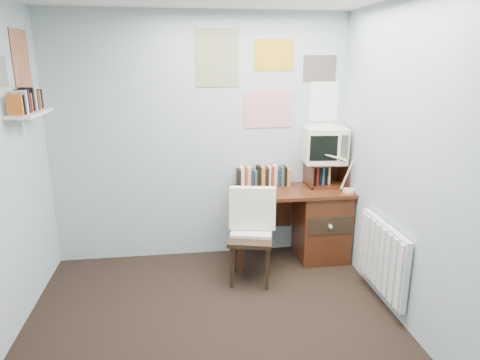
# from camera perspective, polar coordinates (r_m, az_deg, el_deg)

# --- Properties ---
(ground) EXTENTS (3.50, 3.50, 0.00)m
(ground) POSITION_cam_1_polar(r_m,az_deg,el_deg) (3.28, -2.95, -22.63)
(ground) COLOR black
(ground) RESTS_ON ground
(back_wall) EXTENTS (3.00, 0.02, 2.50)m
(back_wall) POSITION_cam_1_polar(r_m,az_deg,el_deg) (4.39, -5.26, 5.38)
(back_wall) COLOR #A3B5BA
(back_wall) RESTS_ON ground
(right_wall) EXTENTS (0.02, 3.50, 2.50)m
(right_wall) POSITION_cam_1_polar(r_m,az_deg,el_deg) (3.18, 24.73, -0.05)
(right_wall) COLOR #A3B5BA
(right_wall) RESTS_ON ground
(desk) EXTENTS (1.20, 0.55, 0.76)m
(desk) POSITION_cam_1_polar(r_m,az_deg,el_deg) (4.57, 10.09, -5.40)
(desk) COLOR #502312
(desk) RESTS_ON ground
(desk_chair) EXTENTS (0.53, 0.52, 0.86)m
(desk_chair) POSITION_cam_1_polar(r_m,az_deg,el_deg) (4.01, 1.44, -7.86)
(desk_chair) COLOR black
(desk_chair) RESTS_ON ground
(desk_lamp) EXTENTS (0.35, 0.32, 0.43)m
(desk_lamp) POSITION_cam_1_polar(r_m,az_deg,el_deg) (4.35, 14.46, 1.10)
(desk_lamp) COLOR #B6170C
(desk_lamp) RESTS_ON desk
(tv_riser) EXTENTS (0.40, 0.30, 0.25)m
(tv_riser) POSITION_cam_1_polar(r_m,az_deg,el_deg) (4.56, 11.37, 0.83)
(tv_riser) COLOR #502312
(tv_riser) RESTS_ON desk
(crt_tv) EXTENTS (0.46, 0.43, 0.40)m
(crt_tv) POSITION_cam_1_polar(r_m,az_deg,el_deg) (4.50, 11.19, 4.85)
(crt_tv) COLOR beige
(crt_tv) RESTS_ON tv_riser
(book_row) EXTENTS (0.60, 0.14, 0.22)m
(book_row) POSITION_cam_1_polar(r_m,az_deg,el_deg) (4.47, 3.41, 0.60)
(book_row) COLOR #502312
(book_row) RESTS_ON desk
(radiator) EXTENTS (0.09, 0.80, 0.60)m
(radiator) POSITION_cam_1_polar(r_m,az_deg,el_deg) (3.88, 18.47, -9.71)
(radiator) COLOR white
(radiator) RESTS_ON right_wall
(wall_shelf) EXTENTS (0.20, 0.62, 0.24)m
(wall_shelf) POSITION_cam_1_polar(r_m,az_deg,el_deg) (3.88, -26.22, 8.00)
(wall_shelf) COLOR white
(wall_shelf) RESTS_ON left_wall
(posters_back) EXTENTS (1.20, 0.01, 0.90)m
(posters_back) POSITION_cam_1_polar(r_m,az_deg,el_deg) (4.41, 3.92, 13.30)
(posters_back) COLOR white
(posters_back) RESTS_ON back_wall
(posters_left) EXTENTS (0.01, 0.70, 0.60)m
(posters_left) POSITION_cam_1_polar(r_m,az_deg,el_deg) (3.88, -28.26, 13.42)
(posters_left) COLOR white
(posters_left) RESTS_ON left_wall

